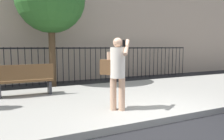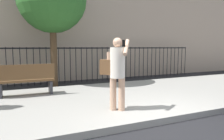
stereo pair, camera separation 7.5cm
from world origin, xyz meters
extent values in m
plane|color=black|center=(0.00, 0.00, 0.00)|extent=(60.00, 60.00, 0.00)
cube|color=#9E9B93|center=(0.00, 2.20, 0.07)|extent=(28.00, 4.40, 0.15)
cube|color=black|center=(0.00, 5.90, 1.55)|extent=(12.00, 0.04, 0.06)
cylinder|color=black|center=(-3.19, 5.90, 0.80)|extent=(0.03, 0.03, 1.60)
cylinder|color=black|center=(-2.94, 5.90, 0.80)|extent=(0.03, 0.03, 1.60)
cylinder|color=black|center=(-2.68, 5.90, 0.80)|extent=(0.03, 0.03, 1.60)
cylinder|color=black|center=(-2.43, 5.90, 0.80)|extent=(0.03, 0.03, 1.60)
cylinder|color=black|center=(-2.17, 5.90, 0.80)|extent=(0.03, 0.03, 1.60)
cylinder|color=black|center=(-1.91, 5.90, 0.80)|extent=(0.03, 0.03, 1.60)
cylinder|color=black|center=(-1.66, 5.90, 0.80)|extent=(0.03, 0.03, 1.60)
cylinder|color=black|center=(-1.40, 5.90, 0.80)|extent=(0.03, 0.03, 1.60)
cylinder|color=black|center=(-1.15, 5.90, 0.80)|extent=(0.03, 0.03, 1.60)
cylinder|color=black|center=(-0.89, 5.90, 0.80)|extent=(0.03, 0.03, 1.60)
cylinder|color=black|center=(-0.64, 5.90, 0.80)|extent=(0.03, 0.03, 1.60)
cylinder|color=black|center=(-0.38, 5.90, 0.80)|extent=(0.03, 0.03, 1.60)
cylinder|color=black|center=(-0.13, 5.90, 0.80)|extent=(0.03, 0.03, 1.60)
cylinder|color=black|center=(0.13, 5.90, 0.80)|extent=(0.03, 0.03, 1.60)
cylinder|color=black|center=(0.38, 5.90, 0.80)|extent=(0.03, 0.03, 1.60)
cylinder|color=black|center=(0.64, 5.90, 0.80)|extent=(0.03, 0.03, 1.60)
cylinder|color=black|center=(0.89, 5.90, 0.80)|extent=(0.03, 0.03, 1.60)
cylinder|color=black|center=(1.15, 5.90, 0.80)|extent=(0.03, 0.03, 1.60)
cylinder|color=black|center=(1.40, 5.90, 0.80)|extent=(0.03, 0.03, 1.60)
cylinder|color=black|center=(1.66, 5.90, 0.80)|extent=(0.03, 0.03, 1.60)
cylinder|color=black|center=(1.91, 5.90, 0.80)|extent=(0.03, 0.03, 1.60)
cylinder|color=black|center=(2.17, 5.90, 0.80)|extent=(0.03, 0.03, 1.60)
cylinder|color=black|center=(2.43, 5.90, 0.80)|extent=(0.03, 0.03, 1.60)
cylinder|color=black|center=(2.68, 5.90, 0.80)|extent=(0.03, 0.03, 1.60)
cylinder|color=black|center=(2.94, 5.90, 0.80)|extent=(0.03, 0.03, 1.60)
cylinder|color=black|center=(3.19, 5.90, 0.80)|extent=(0.03, 0.03, 1.60)
cylinder|color=black|center=(3.45, 5.90, 0.80)|extent=(0.03, 0.03, 1.60)
cylinder|color=black|center=(3.70, 5.90, 0.80)|extent=(0.03, 0.03, 1.60)
cylinder|color=black|center=(3.96, 5.90, 0.80)|extent=(0.03, 0.03, 1.60)
cylinder|color=black|center=(4.21, 5.90, 0.80)|extent=(0.03, 0.03, 1.60)
cylinder|color=black|center=(4.47, 5.90, 0.80)|extent=(0.03, 0.03, 1.60)
cylinder|color=black|center=(4.72, 5.90, 0.80)|extent=(0.03, 0.03, 1.60)
cylinder|color=black|center=(4.98, 5.90, 0.80)|extent=(0.03, 0.03, 1.60)
cylinder|color=black|center=(5.23, 5.90, 0.80)|extent=(0.03, 0.03, 1.60)
cylinder|color=black|center=(5.49, 5.90, 0.80)|extent=(0.03, 0.03, 1.60)
cylinder|color=black|center=(5.74, 5.90, 0.80)|extent=(0.03, 0.03, 1.60)
cylinder|color=black|center=(6.00, 5.90, 0.80)|extent=(0.03, 0.03, 1.60)
cylinder|color=tan|center=(-0.64, 0.83, 0.53)|extent=(0.15, 0.15, 0.76)
cylinder|color=tan|center=(-0.80, 0.94, 0.53)|extent=(0.15, 0.15, 0.76)
cylinder|color=silver|center=(-0.72, 0.89, 1.25)|extent=(0.47, 0.47, 0.69)
sphere|color=tan|center=(-0.72, 0.89, 1.70)|extent=(0.21, 0.21, 0.21)
cylinder|color=tan|center=(-0.56, 0.77, 1.60)|extent=(0.35, 0.45, 0.38)
cylinder|color=tan|center=(-0.88, 1.00, 1.23)|extent=(0.09, 0.09, 0.53)
cube|color=black|center=(-0.63, 0.75, 1.68)|extent=(0.06, 0.05, 0.15)
cube|color=brown|center=(-0.93, 1.04, 1.15)|extent=(0.32, 0.29, 0.34)
cube|color=brown|center=(-2.56, 3.38, 0.60)|extent=(1.60, 0.45, 0.05)
cube|color=brown|center=(-2.56, 3.18, 0.88)|extent=(1.60, 0.06, 0.44)
cube|color=#333338|center=(-3.26, 3.38, 0.35)|extent=(0.08, 0.41, 0.40)
cube|color=#333338|center=(-1.86, 3.38, 0.35)|extent=(0.08, 0.41, 0.40)
cylinder|color=#4C3823|center=(-1.48, 5.01, 1.36)|extent=(0.25, 0.25, 2.71)
camera|label=1|loc=(-2.85, -3.37, 1.61)|focal=33.84mm
camera|label=2|loc=(-2.78, -3.40, 1.61)|focal=33.84mm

